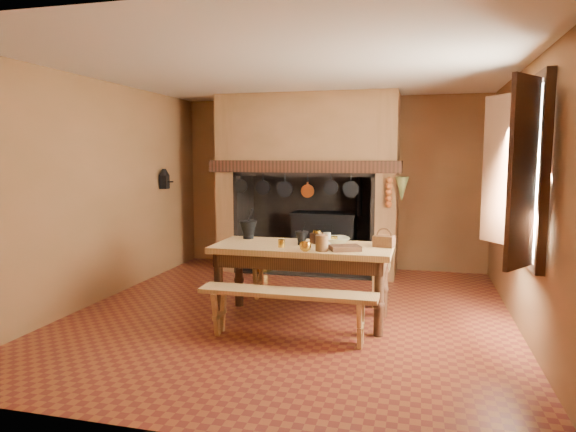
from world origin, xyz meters
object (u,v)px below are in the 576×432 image
(coffee_grinder, at_px, (317,237))
(wicker_basket, at_px, (384,241))
(bench_front, at_px, (288,303))
(iron_range, at_px, (325,240))
(work_table, at_px, (303,257))
(mixing_bowl, at_px, (335,241))

(coffee_grinder, distance_m, wicker_basket, 0.76)
(bench_front, height_order, wicker_basket, wicker_basket)
(iron_range, height_order, work_table, iron_range)
(iron_range, height_order, bench_front, iron_range)
(bench_front, xyz_separation_m, coffee_grinder, (0.13, 0.83, 0.55))
(work_table, xyz_separation_m, bench_front, (0.00, -0.67, -0.34))
(mixing_bowl, bearing_deg, bench_front, -112.19)
(iron_range, height_order, mixing_bowl, iron_range)
(bench_front, height_order, mixing_bowl, mixing_bowl)
(iron_range, xyz_separation_m, mixing_bowl, (0.56, -2.47, 0.41))
(coffee_grinder, bearing_deg, wicker_basket, 11.32)
(iron_range, bearing_deg, work_table, -85.22)
(bench_front, bearing_deg, wicker_basket, 41.71)
(wicker_basket, bearing_deg, mixing_bowl, -172.20)
(iron_range, distance_m, wicker_basket, 2.77)
(coffee_grinder, xyz_separation_m, mixing_bowl, (0.21, -0.00, -0.03))
(bench_front, distance_m, coffee_grinder, 1.00)
(work_table, bearing_deg, wicker_basket, 7.65)
(mixing_bowl, distance_m, wicker_basket, 0.55)
(iron_range, xyz_separation_m, bench_front, (0.22, -3.29, -0.10))
(work_table, distance_m, bench_front, 0.75)
(mixing_bowl, bearing_deg, iron_range, 102.72)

